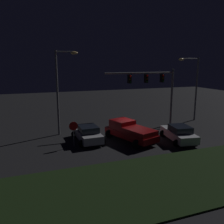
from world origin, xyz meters
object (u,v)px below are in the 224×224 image
object	(u,v)px
car_sedan	(179,133)
traffic_signal_gantry	(154,84)
pickup_truck	(129,130)
car_sedan_far	(88,133)
street_lamp_left	(61,83)
street_lamp_right	(193,81)
stop_sign	(74,129)

from	to	relation	value
car_sedan	traffic_signal_gantry	distance (m)	6.91
pickup_truck	car_sedan_far	size ratio (longest dim) A/B	1.30
car_sedan_far	street_lamp_left	xyz separation A→B (m)	(-1.79, 3.10, 4.48)
traffic_signal_gantry	street_lamp_left	size ratio (longest dim) A/B	0.99
pickup_truck	street_lamp_left	distance (m)	8.12
car_sedan_far	traffic_signal_gantry	xyz separation A→B (m)	(8.31, 2.64, 4.16)
car_sedan_far	street_lamp_right	distance (m)	15.38
car_sedan	street_lamp_left	size ratio (longest dim) A/B	0.55
car_sedan	car_sedan_far	world-z (taller)	same
street_lamp_left	stop_sign	distance (m)	5.53
traffic_signal_gantry	street_lamp_left	distance (m)	10.12
street_lamp_right	stop_sign	bearing A→B (deg)	-163.68
car_sedan	street_lamp_right	distance (m)	10.01
pickup_truck	traffic_signal_gantry	size ratio (longest dim) A/B	0.69
car_sedan	street_lamp_right	xyz separation A→B (m)	(6.35, 6.47, 4.25)
car_sedan	traffic_signal_gantry	bearing A→B (deg)	5.49
street_lamp_right	car_sedan_far	bearing A→B (deg)	-165.91
street_lamp_right	street_lamp_left	bearing A→B (deg)	-178.22
car_sedan	car_sedan_far	xyz separation A→B (m)	(-7.99, 2.87, 0.00)
car_sedan_far	stop_sign	bearing A→B (deg)	123.78
car_sedan	traffic_signal_gantry	xyz separation A→B (m)	(0.32, 5.51, 4.16)
street_lamp_left	stop_sign	size ratio (longest dim) A/B	3.76
street_lamp_left	stop_sign	world-z (taller)	street_lamp_left
car_sedan_far	street_lamp_left	size ratio (longest dim) A/B	0.53
pickup_truck	stop_sign	size ratio (longest dim) A/B	2.58
car_sedan_far	street_lamp_right	xyz separation A→B (m)	(14.34, 3.60, 4.25)
car_sedan	stop_sign	distance (m)	9.70
car_sedan_far	traffic_signal_gantry	world-z (taller)	traffic_signal_gantry
pickup_truck	street_lamp_right	size ratio (longest dim) A/B	0.74
street_lamp_left	street_lamp_right	distance (m)	16.14
car_sedan	street_lamp_left	distance (m)	12.30
car_sedan	car_sedan_far	distance (m)	8.49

